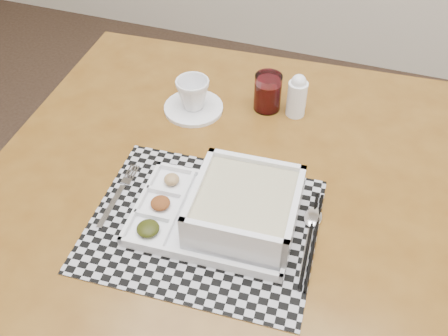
{
  "coord_description": "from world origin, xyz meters",
  "views": [
    {
      "loc": [
        0.22,
        -0.05,
        1.56
      ],
      "look_at": [
        -0.01,
        0.63,
        0.86
      ],
      "focal_mm": 40.0,
      "sensor_mm": 36.0,
      "label": 1
    }
  ],
  "objects_px": {
    "juice_glass": "(268,93)",
    "creamer_bottle": "(297,96)",
    "dining_table": "(221,203)",
    "serving_tray": "(237,211)",
    "cup": "(193,94)"
  },
  "relations": [
    {
      "from": "serving_tray",
      "to": "cup",
      "type": "distance_m",
      "value": 0.39
    },
    {
      "from": "dining_table",
      "to": "creamer_bottle",
      "type": "bearing_deg",
      "value": 70.22
    },
    {
      "from": "cup",
      "to": "serving_tray",
      "type": "bearing_deg",
      "value": -78.97
    },
    {
      "from": "juice_glass",
      "to": "serving_tray",
      "type": "bearing_deg",
      "value": -83.33
    },
    {
      "from": "creamer_bottle",
      "to": "cup",
      "type": "bearing_deg",
      "value": -164.67
    },
    {
      "from": "juice_glass",
      "to": "cup",
      "type": "bearing_deg",
      "value": -158.5
    },
    {
      "from": "dining_table",
      "to": "serving_tray",
      "type": "xyz_separation_m",
      "value": [
        0.07,
        -0.11,
        0.12
      ]
    },
    {
      "from": "serving_tray",
      "to": "juice_glass",
      "type": "xyz_separation_m",
      "value": [
        -0.05,
        0.39,
        0.0
      ]
    },
    {
      "from": "dining_table",
      "to": "juice_glass",
      "type": "relative_size",
      "value": 11.48
    },
    {
      "from": "serving_tray",
      "to": "juice_glass",
      "type": "height_order",
      "value": "same"
    },
    {
      "from": "serving_tray",
      "to": "creamer_bottle",
      "type": "height_order",
      "value": "creamer_bottle"
    },
    {
      "from": "dining_table",
      "to": "serving_tray",
      "type": "relative_size",
      "value": 3.31
    },
    {
      "from": "juice_glass",
      "to": "creamer_bottle",
      "type": "relative_size",
      "value": 0.84
    },
    {
      "from": "creamer_bottle",
      "to": "serving_tray",
      "type": "bearing_deg",
      "value": -94.28
    },
    {
      "from": "cup",
      "to": "juice_glass",
      "type": "xyz_separation_m",
      "value": [
        0.17,
        0.07,
        -0.0
      ]
    }
  ]
}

